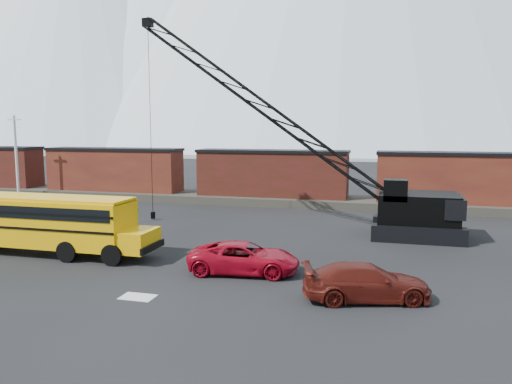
% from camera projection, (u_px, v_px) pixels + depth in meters
% --- Properties ---
extents(ground, '(160.00, 160.00, 0.00)m').
position_uv_depth(ground, '(169.00, 269.00, 24.35)').
color(ground, black).
rests_on(ground, ground).
extents(gravel_berm, '(120.00, 5.00, 0.70)m').
position_uv_depth(gravel_berm, '(272.00, 200.00, 45.36)').
color(gravel_berm, '#403C35').
rests_on(gravel_berm, ground).
extents(boxcar_west_near, '(13.70, 3.10, 4.17)m').
position_uv_depth(boxcar_west_near, '(114.00, 169.00, 49.19)').
color(boxcar_west_near, '#491914').
rests_on(boxcar_west_near, gravel_berm).
extents(boxcar_mid, '(13.70, 3.10, 4.17)m').
position_uv_depth(boxcar_mid, '(272.00, 173.00, 45.05)').
color(boxcar_mid, '#4E1716').
rests_on(boxcar_mid, gravel_berm).
extents(boxcar_east_near, '(13.70, 3.10, 4.17)m').
position_uv_depth(boxcar_east_near, '(462.00, 178.00, 40.91)').
color(boxcar_east_near, '#491914').
rests_on(boxcar_east_near, gravel_berm).
extents(utility_pole, '(1.40, 0.24, 8.00)m').
position_uv_depth(utility_pole, '(16.00, 156.00, 47.25)').
color(utility_pole, silver).
rests_on(utility_pole, ground).
extents(snow_patch, '(1.40, 0.90, 0.02)m').
position_uv_depth(snow_patch, '(138.00, 297.00, 20.39)').
color(snow_patch, silver).
rests_on(snow_patch, ground).
extents(school_bus, '(11.65, 2.65, 3.19)m').
position_uv_depth(school_bus, '(50.00, 222.00, 27.05)').
color(school_bus, '#EBA604').
rests_on(school_bus, ground).
extents(red_pickup, '(5.51, 3.02, 1.46)m').
position_uv_depth(red_pickup, '(244.00, 258.00, 23.72)').
color(red_pickup, '#A6081C').
rests_on(red_pickup, ground).
extents(maroon_suv, '(5.48, 3.39, 1.48)m').
position_uv_depth(maroon_suv, '(366.00, 282.00, 19.99)').
color(maroon_suv, '#50140E').
rests_on(maroon_suv, ground).
extents(crawler_crane, '(22.05, 4.20, 14.79)m').
position_uv_depth(crawler_crane, '(276.00, 115.00, 33.46)').
color(crawler_crane, black).
rests_on(crawler_crane, ground).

